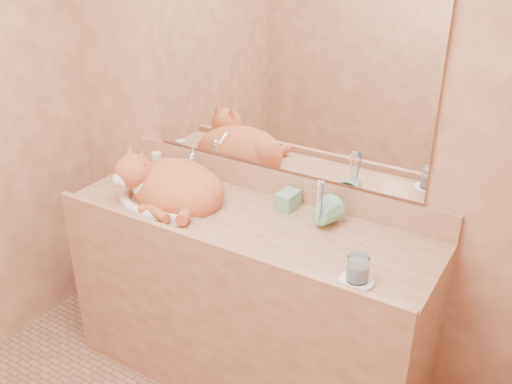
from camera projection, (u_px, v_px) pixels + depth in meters
The scene contains 12 objects.
wall_back at pixel (281, 110), 2.40m from camera, with size 2.40×0.02×2.50m, color #975F44.
vanity_counter at pixel (247, 302), 2.56m from camera, with size 1.60×0.55×0.85m, color brown, non-canonical shape.
mirror at pixel (280, 78), 2.33m from camera, with size 1.30×0.02×0.80m, color white.
sink_basin at pixel (168, 184), 2.50m from camera, with size 0.47×0.39×0.15m, color white, non-canonical shape.
faucet at pixel (193, 167), 2.64m from camera, with size 0.04×0.12×0.17m, color white, non-canonical shape.
cat at pixel (170, 184), 2.49m from camera, with size 0.46×0.38×0.25m, color #B14B28, non-canonical shape.
soap_dispenser at pixel (281, 195), 2.39m from camera, with size 0.08×0.08×0.17m, color #6DAF8B.
toothbrush_cup at pixel (319, 219), 2.26m from camera, with size 0.12×0.12×0.11m, color #6DAF8B.
toothbrushes at pixel (320, 202), 2.23m from camera, with size 0.04×0.04×0.22m, color white, non-canonical shape.
saucer at pixel (356, 281), 1.97m from camera, with size 0.12×0.12×0.01m, color white.
water_glass at pixel (358, 269), 1.95m from camera, with size 0.08×0.08×0.09m, color silver.
lotion_bottle at pixel (157, 164), 2.75m from camera, with size 0.05×0.05×0.11m, color white.
Camera 1 is at (1.11, -1.02, 2.01)m, focal length 40.00 mm.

